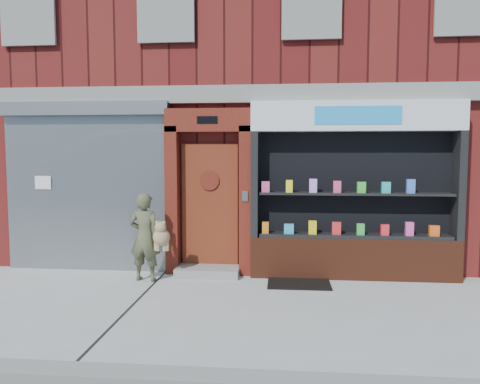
# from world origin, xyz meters

# --- Properties ---
(ground) EXTENTS (80.00, 80.00, 0.00)m
(ground) POSITION_xyz_m (0.00, 0.00, 0.00)
(ground) COLOR #9E9E99
(ground) RESTS_ON ground
(curb) EXTENTS (60.00, 0.30, 0.12)m
(curb) POSITION_xyz_m (0.00, -2.15, 0.06)
(curb) COLOR gray
(curb) RESTS_ON ground
(building) EXTENTS (12.00, 8.16, 8.00)m
(building) POSITION_xyz_m (-0.00, 5.99, 4.00)
(building) COLOR #551413
(building) RESTS_ON ground
(shutter_bay) EXTENTS (3.10, 0.30, 3.04)m
(shutter_bay) POSITION_xyz_m (-3.00, 1.93, 1.72)
(shutter_bay) COLOR gray
(shutter_bay) RESTS_ON ground
(red_door_bay) EXTENTS (1.52, 0.58, 2.90)m
(red_door_bay) POSITION_xyz_m (-0.75, 1.86, 1.46)
(red_door_bay) COLOR #4B140C
(red_door_bay) RESTS_ON ground
(pharmacy_bay) EXTENTS (3.50, 0.41, 3.00)m
(pharmacy_bay) POSITION_xyz_m (1.75, 1.81, 1.37)
(pharmacy_bay) COLOR #612817
(pharmacy_bay) RESTS_ON ground
(woman) EXTENTS (0.73, 0.42, 1.48)m
(woman) POSITION_xyz_m (-1.71, 1.29, 0.74)
(woman) COLOR #4E5236
(woman) RESTS_ON ground
(doormat) EXTENTS (1.02, 0.72, 0.03)m
(doormat) POSITION_xyz_m (0.82, 1.32, 0.01)
(doormat) COLOR black
(doormat) RESTS_ON ground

